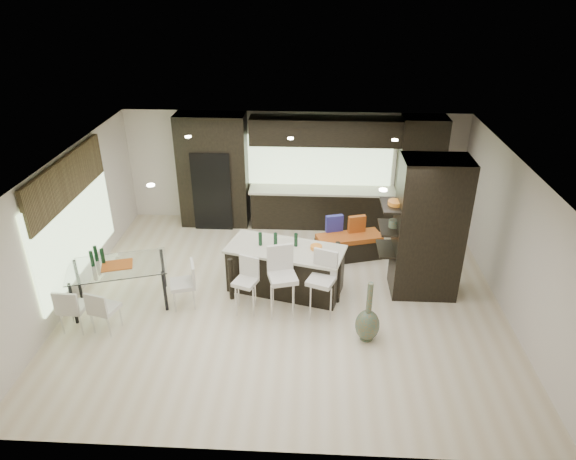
# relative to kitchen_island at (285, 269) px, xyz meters

# --- Properties ---
(ground) EXTENTS (8.00, 8.00, 0.00)m
(ground) POSITION_rel_kitchen_island_xyz_m (0.03, -0.31, -0.46)
(ground) COLOR beige
(ground) RESTS_ON ground
(back_wall) EXTENTS (8.00, 0.02, 2.70)m
(back_wall) POSITION_rel_kitchen_island_xyz_m (0.03, 3.19, 0.89)
(back_wall) COLOR beige
(back_wall) RESTS_ON ground
(left_wall) EXTENTS (0.02, 7.00, 2.70)m
(left_wall) POSITION_rel_kitchen_island_xyz_m (-3.97, -0.31, 0.89)
(left_wall) COLOR beige
(left_wall) RESTS_ON ground
(right_wall) EXTENTS (0.02, 7.00, 2.70)m
(right_wall) POSITION_rel_kitchen_island_xyz_m (4.03, -0.31, 0.89)
(right_wall) COLOR beige
(right_wall) RESTS_ON ground
(ceiling) EXTENTS (8.00, 7.00, 0.02)m
(ceiling) POSITION_rel_kitchen_island_xyz_m (0.03, -0.31, 2.24)
(ceiling) COLOR white
(ceiling) RESTS_ON ground
(window_left) EXTENTS (0.04, 3.20, 1.90)m
(window_left) POSITION_rel_kitchen_island_xyz_m (-3.93, -0.11, 0.89)
(window_left) COLOR #B2D199
(window_left) RESTS_ON left_wall
(window_back) EXTENTS (3.40, 0.04, 1.20)m
(window_back) POSITION_rel_kitchen_island_xyz_m (0.63, 3.15, 1.09)
(window_back) COLOR #B2D199
(window_back) RESTS_ON back_wall
(stone_accent) EXTENTS (0.08, 3.00, 0.80)m
(stone_accent) POSITION_rel_kitchen_island_xyz_m (-3.90, -0.11, 1.79)
(stone_accent) COLOR brown
(stone_accent) RESTS_ON left_wall
(ceiling_spots) EXTENTS (4.00, 3.00, 0.02)m
(ceiling_spots) POSITION_rel_kitchen_island_xyz_m (0.03, -0.06, 2.22)
(ceiling_spots) COLOR white
(ceiling_spots) RESTS_ON ceiling
(back_cabinetry) EXTENTS (6.80, 0.68, 2.70)m
(back_cabinetry) POSITION_rel_kitchen_island_xyz_m (0.53, 2.86, 0.89)
(back_cabinetry) COLOR black
(back_cabinetry) RESTS_ON ground
(refrigerator) EXTENTS (0.90, 0.68, 1.90)m
(refrigerator) POSITION_rel_kitchen_island_xyz_m (-1.87, 2.81, 0.49)
(refrigerator) COLOR black
(refrigerator) RESTS_ON ground
(partition_column) EXTENTS (1.20, 0.80, 2.70)m
(partition_column) POSITION_rel_kitchen_island_xyz_m (2.63, 0.09, 0.89)
(partition_column) COLOR black
(partition_column) RESTS_ON ground
(kitchen_island) EXTENTS (2.36, 1.47, 0.91)m
(kitchen_island) POSITION_rel_kitchen_island_xyz_m (0.00, 0.00, 0.00)
(kitchen_island) COLOR black
(kitchen_island) RESTS_ON ground
(stool_left) EXTENTS (0.49, 0.49, 0.86)m
(stool_left) POSITION_rel_kitchen_island_xyz_m (-0.67, -0.76, -0.03)
(stool_left) COLOR beige
(stool_left) RESTS_ON ground
(stool_mid) EXTENTS (0.58, 0.58, 1.06)m
(stool_mid) POSITION_rel_kitchen_island_xyz_m (0.00, -0.81, 0.07)
(stool_mid) COLOR beige
(stool_mid) RESTS_ON ground
(stool_right) EXTENTS (0.57, 0.57, 1.00)m
(stool_right) POSITION_rel_kitchen_island_xyz_m (0.67, -0.79, 0.04)
(stool_right) COLOR beige
(stool_right) RESTS_ON ground
(bench) EXTENTS (1.49, 0.91, 0.53)m
(bench) POSITION_rel_kitchen_island_xyz_m (1.29, 1.31, -0.19)
(bench) COLOR black
(bench) RESTS_ON ground
(floor_vase) EXTENTS (0.43, 0.43, 1.12)m
(floor_vase) POSITION_rel_kitchen_island_xyz_m (1.46, -1.43, 0.10)
(floor_vase) COLOR #49533C
(floor_vase) RESTS_ON ground
(dining_table) EXTENTS (1.93, 1.44, 0.83)m
(dining_table) POSITION_rel_kitchen_island_xyz_m (-3.01, -0.65, -0.04)
(dining_table) COLOR white
(dining_table) RESTS_ON ground
(chair_near) EXTENTS (0.51, 0.51, 0.77)m
(chair_near) POSITION_rel_kitchen_island_xyz_m (-3.01, -1.42, -0.07)
(chair_near) COLOR beige
(chair_near) RESTS_ON ground
(chair_far) EXTENTS (0.45, 0.45, 0.79)m
(chair_far) POSITION_rel_kitchen_island_xyz_m (-3.54, -1.43, -0.06)
(chair_far) COLOR beige
(chair_far) RESTS_ON ground
(chair_end) EXTENTS (0.55, 0.55, 0.82)m
(chair_end) POSITION_rel_kitchen_island_xyz_m (-1.84, -0.65, -0.05)
(chair_end) COLOR beige
(chair_end) RESTS_ON ground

